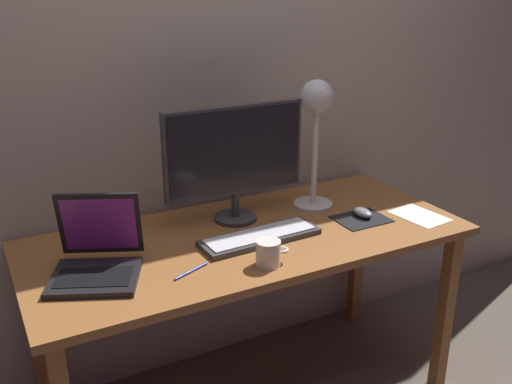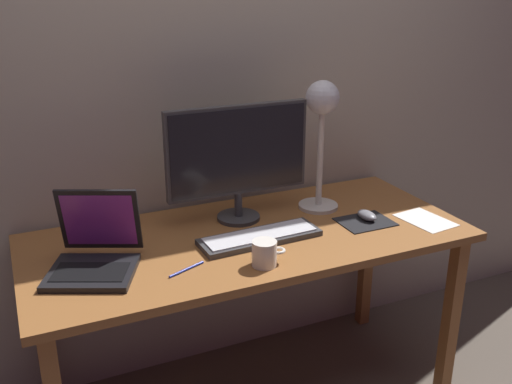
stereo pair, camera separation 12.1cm
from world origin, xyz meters
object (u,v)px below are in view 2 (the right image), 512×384
object	(u,v)px
keyboard_main	(260,237)
mouse	(367,215)
laptop	(96,247)
coffee_mug	(265,253)
pen	(187,269)
monitor	(238,155)
desk_lamp	(322,118)

from	to	relation	value
keyboard_main	mouse	bearing A→B (deg)	-0.72
laptop	coffee_mug	distance (m)	0.54
keyboard_main	laptop	bearing A→B (deg)	176.07
coffee_mug	pen	distance (m)	0.26
monitor	coffee_mug	size ratio (longest dim) A/B	4.74
monitor	mouse	world-z (taller)	monitor
keyboard_main	pen	bearing A→B (deg)	-160.25
desk_lamp	mouse	bearing A→B (deg)	-60.43
monitor	laptop	world-z (taller)	monitor
laptop	pen	bearing A→B (deg)	-30.35
keyboard_main	mouse	distance (m)	0.45
keyboard_main	mouse	world-z (taller)	mouse
laptop	desk_lamp	distance (m)	0.97
desk_lamp	keyboard_main	bearing A→B (deg)	-152.11
keyboard_main	desk_lamp	distance (m)	0.53
keyboard_main	pen	world-z (taller)	keyboard_main
monitor	laptop	size ratio (longest dim) A/B	1.52
mouse	laptop	bearing A→B (deg)	177.50
keyboard_main	coffee_mug	world-z (taller)	coffee_mug
mouse	pen	bearing A→B (deg)	-172.12
monitor	keyboard_main	world-z (taller)	monitor
laptop	pen	world-z (taller)	laptop
coffee_mug	pen	world-z (taller)	coffee_mug
desk_lamp	monitor	bearing A→B (deg)	176.13
keyboard_main	coffee_mug	distance (m)	0.19
keyboard_main	pen	distance (m)	0.33
pen	laptop	bearing A→B (deg)	149.65
monitor	coffee_mug	world-z (taller)	monitor
keyboard_main	coffee_mug	size ratio (longest dim) A/B	3.82
mouse	coffee_mug	bearing A→B (deg)	-161.25
monitor	laptop	xyz separation A→B (m)	(-0.57, -0.17, -0.19)
keyboard_main	monitor	bearing A→B (deg)	89.04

